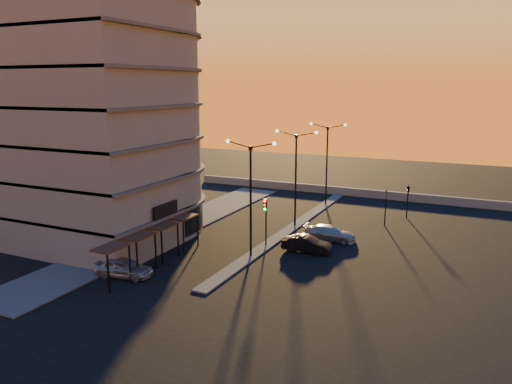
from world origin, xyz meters
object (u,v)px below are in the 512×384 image
Objects in this scene: car_wagon at (330,233)px; streetlamp_mid at (296,171)px; car_hatchback at (123,267)px; traffic_light_main at (265,214)px; car_sedan at (307,244)px.

streetlamp_mid is at bearing 52.95° from car_wagon.
streetlamp_mid is at bearing -29.25° from car_hatchback.
traffic_light_main reaches higher than car_sedan.
car_wagon is at bearing -45.74° from car_hatchback.
car_hatchback is 18.48m from car_wagon.
car_hatchback reaches higher than car_wagon.
streetlamp_mid is at bearing 90.00° from traffic_light_main.
traffic_light_main is at bearing -90.00° from streetlamp_mid.
traffic_light_main reaches higher than car_wagon.
traffic_light_main is 0.91× the size of car_wagon.
car_sedan is 3.96m from car_wagon.
streetlamp_mid is 2.24× the size of traffic_light_main.
car_wagon is at bearing 42.72° from traffic_light_main.
car_hatchback is 1.03× the size of car_sedan.
car_wagon is at bearing -15.54° from car_sedan.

